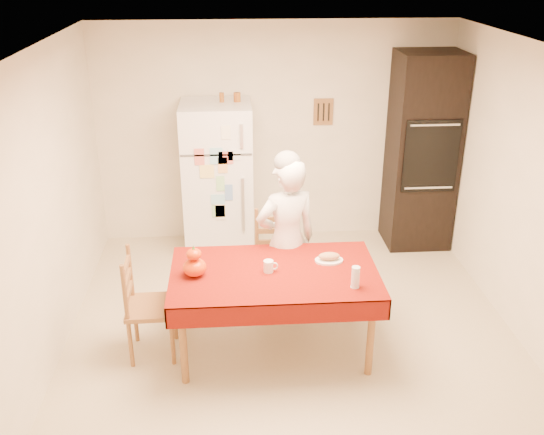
{
  "coord_description": "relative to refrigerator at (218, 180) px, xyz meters",
  "views": [
    {
      "loc": [
        -0.5,
        -4.4,
        3.18
      ],
      "look_at": [
        -0.17,
        0.2,
        1.12
      ],
      "focal_mm": 40.0,
      "sensor_mm": 36.0,
      "label": 1
    }
  ],
  "objects": [
    {
      "name": "refrigerator",
      "position": [
        0.0,
        0.0,
        0.0
      ],
      "size": [
        0.75,
        0.74,
        1.7
      ],
      "color": "white",
      "rests_on": "floor"
    },
    {
      "name": "floor",
      "position": [
        0.65,
        -1.88,
        -0.85
      ],
      "size": [
        4.5,
        4.5,
        0.0
      ],
      "primitive_type": "plane",
      "color": "#C2B18C",
      "rests_on": "ground"
    },
    {
      "name": "seated_woman",
      "position": [
        0.62,
        -1.44,
        -0.07
      ],
      "size": [
        0.65,
        0.52,
        1.57
      ],
      "primitive_type": "imported",
      "rotation": [
        0.0,
        0.0,
        3.44
      ],
      "color": "white",
      "rests_on": "floor"
    },
    {
      "name": "room_shell",
      "position": [
        0.65,
        -1.88,
        0.77
      ],
      "size": [
        4.02,
        4.52,
        2.51
      ],
      "color": "#F4E5CD",
      "rests_on": "ground"
    },
    {
      "name": "spice_jar_mid",
      "position": [
        0.22,
        0.05,
        0.9
      ],
      "size": [
        0.05,
        0.05,
        0.1
      ],
      "primitive_type": "cylinder",
      "color": "brown",
      "rests_on": "refrigerator"
    },
    {
      "name": "pumpkin_lower",
      "position": [
        -0.17,
        -1.97,
        -0.02
      ],
      "size": [
        0.19,
        0.19,
        0.14
      ],
      "primitive_type": "ellipsoid",
      "color": "#D84E05",
      "rests_on": "dining_table"
    },
    {
      "name": "bread_loaf",
      "position": [
        0.95,
        -1.81,
        -0.04
      ],
      "size": [
        0.18,
        0.1,
        0.06
      ],
      "primitive_type": "ellipsoid",
      "color": "tan",
      "rests_on": "bread_plate"
    },
    {
      "name": "spice_jar_right",
      "position": [
        0.24,
        0.05,
        0.9
      ],
      "size": [
        0.05,
        0.05,
        0.1
      ],
      "primitive_type": "cylinder",
      "color": "#99561B",
      "rests_on": "refrigerator"
    },
    {
      "name": "spice_jar_left",
      "position": [
        0.07,
        0.05,
        0.9
      ],
      "size": [
        0.05,
        0.05,
        0.1
      ],
      "primitive_type": "cylinder",
      "color": "brown",
      "rests_on": "refrigerator"
    },
    {
      "name": "dining_table",
      "position": [
        0.48,
        -1.95,
        -0.16
      ],
      "size": [
        1.7,
        1.0,
        0.76
      ],
      "color": "brown",
      "rests_on": "floor"
    },
    {
      "name": "oven_cabinet",
      "position": [
        2.28,
        0.05,
        0.25
      ],
      "size": [
        0.7,
        0.62,
        2.2
      ],
      "color": "black",
      "rests_on": "floor"
    },
    {
      "name": "coffee_mug",
      "position": [
        0.43,
        -1.95,
        -0.04
      ],
      "size": [
        0.08,
        0.08,
        0.1
      ],
      "primitive_type": "cylinder",
      "color": "white",
      "rests_on": "dining_table"
    },
    {
      "name": "chair_left",
      "position": [
        -0.61,
        -1.93,
        -0.34
      ],
      "size": [
        0.41,
        0.43,
        0.95
      ],
      "rotation": [
        0.0,
        0.0,
        1.59
      ],
      "color": "brown",
      "rests_on": "floor"
    },
    {
      "name": "bread_plate",
      "position": [
        0.95,
        -1.81,
        -0.08
      ],
      "size": [
        0.24,
        0.24,
        0.02
      ],
      "primitive_type": "cylinder",
      "color": "white",
      "rests_on": "dining_table"
    },
    {
      "name": "chair_far",
      "position": [
        0.55,
        -1.19,
        -0.34
      ],
      "size": [
        0.43,
        0.41,
        0.95
      ],
      "rotation": [
        0.0,
        0.0,
        -0.03
      ],
      "color": "brown",
      "rests_on": "floor"
    },
    {
      "name": "wine_glass",
      "position": [
        1.09,
        -2.24,
        -0.0
      ],
      "size": [
        0.07,
        0.07,
        0.18
      ],
      "primitive_type": "cylinder",
      "color": "silver",
      "rests_on": "dining_table"
    },
    {
      "name": "pumpkin_upper",
      "position": [
        -0.17,
        -1.97,
        0.1
      ],
      "size": [
        0.12,
        0.12,
        0.09
      ],
      "primitive_type": "ellipsoid",
      "color": "#EE5D05",
      "rests_on": "pumpkin_lower"
    }
  ]
}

